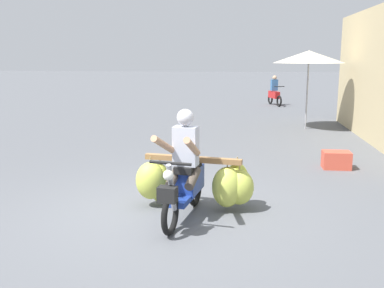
% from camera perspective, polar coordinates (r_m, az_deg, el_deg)
% --- Properties ---
extents(ground_plane, '(120.00, 120.00, 0.00)m').
position_cam_1_polar(ground_plane, '(6.69, -3.68, -8.87)').
color(ground_plane, '#56595E').
extents(motorbike_main_loaded, '(1.87, 1.75, 1.58)m').
position_cam_1_polar(motorbike_main_loaded, '(6.60, 0.53, -4.63)').
color(motorbike_main_loaded, black).
rests_on(motorbike_main_loaded, ground).
extents(motorbike_distant_ahead_left, '(0.69, 1.56, 1.40)m').
position_cam_1_polar(motorbike_distant_ahead_left, '(21.39, 10.56, 6.45)').
color(motorbike_distant_ahead_left, black).
rests_on(motorbike_distant_ahead_left, ground).
extents(market_umbrella_near_shop, '(2.20, 2.20, 2.47)m').
position_cam_1_polar(market_umbrella_near_shop, '(14.45, 14.83, 10.81)').
color(market_umbrella_near_shop, '#99999E').
rests_on(market_umbrella_near_shop, ground).
extents(produce_crate, '(0.56, 0.40, 0.36)m').
position_cam_1_polar(produce_crate, '(9.67, 18.11, -1.97)').
color(produce_crate, '#CC4C38').
rests_on(produce_crate, ground).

